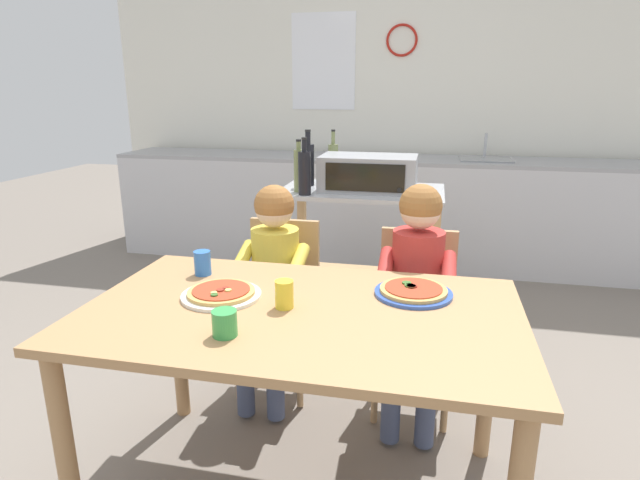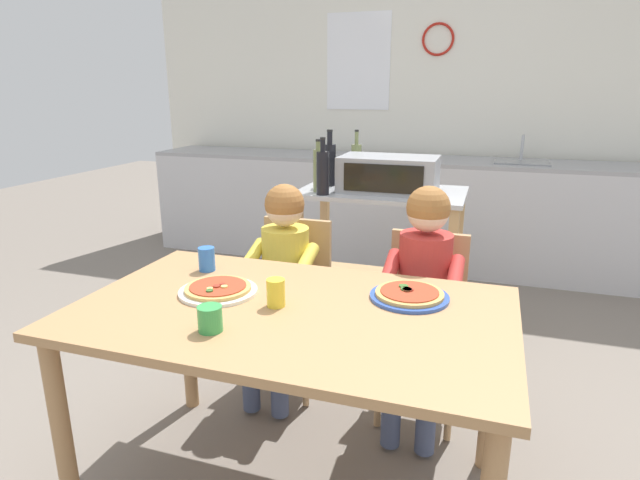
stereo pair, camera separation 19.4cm
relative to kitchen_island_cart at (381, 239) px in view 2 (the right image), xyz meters
The scene contains 19 objects.
ground_plane 0.60m from the kitchen_island_cart, 90.45° to the right, with size 12.58×12.58×0.00m, color slate.
back_wall_tiled 1.93m from the kitchen_island_cart, 90.11° to the left, with size 5.05×0.14×2.70m.
kitchen_counter 1.37m from the kitchen_island_cart, 90.01° to the left, with size 4.54×0.60×1.09m.
kitchen_island_cart is the anchor object (origin of this frame).
toaster_oven 0.40m from the kitchen_island_cart, 34.63° to the right, with size 0.54×0.33×0.20m.
bottle_clear_vinegar 0.54m from the kitchen_island_cart, behind, with size 0.07×0.07×0.33m.
bottle_dark_olive_oil 0.53m from the kitchen_island_cart, 132.98° to the left, with size 0.06×0.06×0.32m.
bottle_brown_beer 0.56m from the kitchen_island_cart, 156.19° to the right, with size 0.06×0.06×0.29m.
bottle_tall_green_wine 0.56m from the kitchen_island_cart, 141.40° to the right, with size 0.07×0.07×0.31m.
dining_table 1.44m from the kitchen_island_cart, 90.06° to the right, with size 1.43×0.86×0.74m.
dining_chair_left 0.77m from the kitchen_island_cart, 112.79° to the right, with size 0.36×0.36×0.81m.
dining_chair_right 0.83m from the kitchen_island_cart, 64.67° to the right, with size 0.36×0.36×0.81m.
child_in_yellow_shirt 0.88m from the kitchen_island_cart, 109.65° to the right, with size 0.32×0.42×1.00m.
child_in_red_shirt 0.94m from the kitchen_island_cart, 67.85° to the right, with size 0.32×0.42×1.03m.
pizza_plate_white 1.44m from the kitchen_island_cart, 101.92° to the right, with size 0.28×0.28×0.03m.
pizza_plate_blue_rimmed 1.29m from the kitchen_island_cart, 73.98° to the right, with size 0.27×0.27×0.03m.
drinking_cup_green 1.69m from the kitchen_island_cart, 95.78° to the right, with size 0.07×0.07×0.08m, color green.
drinking_cup_yellow 1.45m from the kitchen_island_cart, 92.21° to the right, with size 0.06×0.06×0.09m, color yellow.
drinking_cup_blue 1.30m from the kitchen_island_cart, 110.72° to the right, with size 0.06×0.06×0.09m, color blue.
Camera 2 is at (0.59, -1.47, 1.43)m, focal length 29.29 mm.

